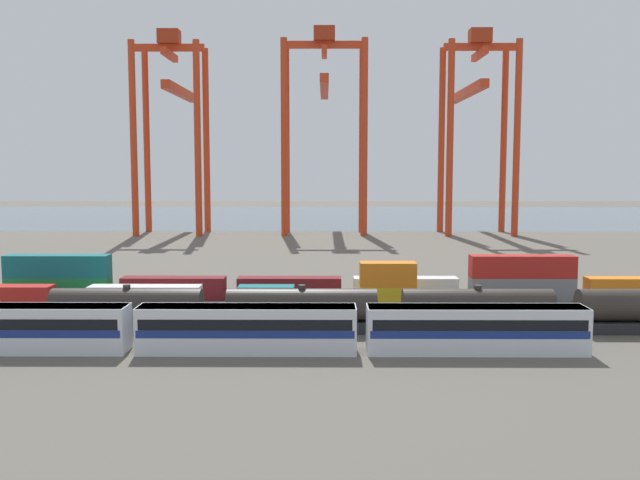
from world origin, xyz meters
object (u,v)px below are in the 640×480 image
at_px(freight_tank_row, 389,310).
at_px(gantry_crane_central, 324,109).
at_px(shipping_container_5, 58,288).
at_px(passenger_train, 247,327).
at_px(gantry_crane_west, 173,112).
at_px(shipping_container_0, 25,297).
at_px(gantry_crane_east, 475,111).
at_px(shipping_container_8, 289,288).
at_px(shipping_container_10, 522,289).

distance_m(freight_tank_row, gantry_crane_central, 105.86).
height_order(shipping_container_5, gantry_crane_central, gantry_crane_central).
relative_size(passenger_train, gantry_crane_west, 1.21).
relative_size(passenger_train, shipping_container_0, 9.32).
distance_m(gantry_crane_west, gantry_crane_east, 70.65).
xyz_separation_m(freight_tank_row, shipping_container_5, (-37.36, 16.51, -0.82)).
height_order(shipping_container_5, shipping_container_8, same).
bearing_deg(freight_tank_row, shipping_container_10, 44.28).
relative_size(gantry_crane_west, gantry_crane_central, 0.99).
distance_m(freight_tank_row, gantry_crane_east, 109.55).
bearing_deg(gantry_crane_west, passenger_train, -75.04).
xyz_separation_m(passenger_train, shipping_container_10, (29.46, 23.89, -0.84)).
height_order(freight_tank_row, shipping_container_5, freight_tank_row).
bearing_deg(gantry_crane_west, shipping_container_0, -88.19).
bearing_deg(freight_tank_row, shipping_container_5, 156.16).
distance_m(passenger_train, freight_tank_row, 14.54).
relative_size(shipping_container_0, gantry_crane_central, 0.13).
relative_size(shipping_container_8, gantry_crane_east, 0.26).
height_order(gantry_crane_west, gantry_crane_central, gantry_crane_central).
height_order(shipping_container_10, gantry_crane_east, gantry_crane_east).
distance_m(shipping_container_5, shipping_container_10, 54.29).
bearing_deg(gantry_crane_west, shipping_container_5, -87.13).
bearing_deg(shipping_container_8, shipping_container_5, 180.00).
relative_size(passenger_train, gantry_crane_central, 1.19).
height_order(freight_tank_row, shipping_container_8, freight_tank_row).
bearing_deg(gantry_crane_west, gantry_crane_east, 0.64).
bearing_deg(passenger_train, freight_tank_row, 30.51).
height_order(shipping_container_5, gantry_crane_east, gantry_crane_east).
distance_m(shipping_container_8, gantry_crane_west, 94.53).
bearing_deg(gantry_crane_west, freight_tank_row, -67.70).
relative_size(shipping_container_5, shipping_container_10, 1.00).
xyz_separation_m(freight_tank_row, shipping_container_8, (-10.22, 16.51, -0.82)).
xyz_separation_m(passenger_train, shipping_container_8, (2.31, 23.89, -0.84)).
bearing_deg(passenger_train, shipping_container_8, 84.47).
relative_size(shipping_container_5, gantry_crane_central, 0.26).
height_order(freight_tank_row, gantry_crane_east, gantry_crane_east).
height_order(shipping_container_0, gantry_crane_west, gantry_crane_west).
bearing_deg(shipping_container_8, passenger_train, -95.53).
height_order(passenger_train, shipping_container_5, passenger_train).
bearing_deg(shipping_container_5, gantry_crane_east, 52.27).
xyz_separation_m(passenger_train, gantry_crane_east, (41.55, 109.67, 26.36)).
relative_size(shipping_container_8, gantry_crane_west, 0.26).
relative_size(shipping_container_5, shipping_container_8, 1.00).
bearing_deg(freight_tank_row, gantry_crane_central, 93.53).
xyz_separation_m(freight_tank_row, shipping_container_0, (-38.76, 10.41, -0.82)).
height_order(shipping_container_10, gantry_crane_central, gantry_crane_central).
distance_m(shipping_container_0, shipping_container_8, 29.18).
bearing_deg(passenger_train, shipping_container_5, 136.10).
height_order(shipping_container_8, shipping_container_10, same).
relative_size(shipping_container_5, gantry_crane_west, 0.26).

